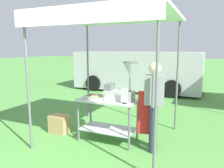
% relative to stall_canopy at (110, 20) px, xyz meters
% --- Properties ---
extents(ground_plane, '(70.00, 70.00, 0.00)m').
position_rel_stall_canopy_xyz_m(ground_plane, '(0.02, 4.83, -2.37)').
color(ground_plane, '#519342').
extents(stall_canopy, '(2.49, 2.30, 2.47)m').
position_rel_stall_canopy_xyz_m(stall_canopy, '(0.00, 0.00, 0.00)').
color(stall_canopy, slate).
rests_on(stall_canopy, ground).
extents(donut_cart, '(1.17, 0.60, 0.85)m').
position_rel_stall_canopy_xyz_m(donut_cart, '(0.00, -0.10, -1.75)').
color(donut_cart, '#B7B7BC').
rests_on(donut_cart, ground).
extents(donut_tray, '(0.45, 0.28, 0.07)m').
position_rel_stall_canopy_xyz_m(donut_tray, '(-0.21, -0.16, -1.49)').
color(donut_tray, '#B7B7BC').
rests_on(donut_tray, donut_cart).
extents(donut_fryer, '(0.64, 0.28, 0.75)m').
position_rel_stall_canopy_xyz_m(donut_fryer, '(0.29, -0.05, -1.21)').
color(donut_fryer, '#B7B7BC').
rests_on(donut_fryer, donut_cart).
extents(menu_sign, '(0.13, 0.05, 0.28)m').
position_rel_stall_canopy_xyz_m(menu_sign, '(0.41, -0.27, -1.39)').
color(menu_sign, black).
rests_on(menu_sign, donut_cart).
extents(vendor, '(0.47, 0.54, 1.61)m').
position_rel_stall_canopy_xyz_m(vendor, '(0.91, -0.13, -1.46)').
color(vendor, '#2D3347').
rests_on(vendor, ground).
extents(supply_crate, '(0.41, 0.31, 0.39)m').
position_rel_stall_canopy_xyz_m(supply_crate, '(-1.16, -0.14, -2.17)').
color(supply_crate, tan).
rests_on(supply_crate, ground).
extents(van_silver, '(5.43, 2.12, 1.69)m').
position_rel_stall_canopy_xyz_m(van_silver, '(-1.13, 5.34, -1.49)').
color(van_silver, '#BCBCC1').
rests_on(van_silver, ground).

